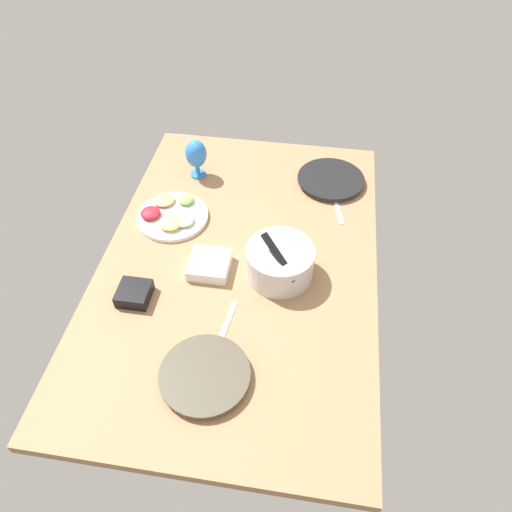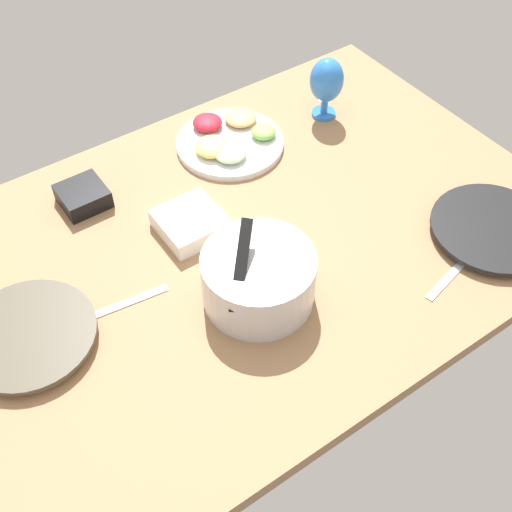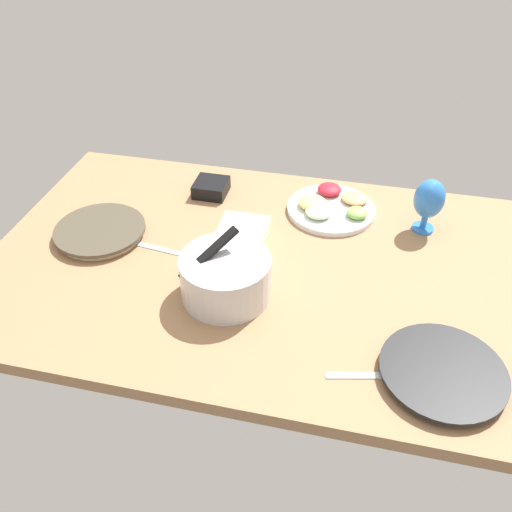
{
  "view_description": "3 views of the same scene",
  "coord_description": "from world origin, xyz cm",
  "px_view_note": "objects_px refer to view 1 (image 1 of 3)",
  "views": [
    {
      "loc": [
        120.41,
        25.15,
        134.97
      ],
      "look_at": [
        2.2,
        6.95,
        5.73
      ],
      "focal_mm": 33.57,
      "sensor_mm": 36.0,
      "label": 1
    },
    {
      "loc": [
        55.8,
        89.18,
        115.51
      ],
      "look_at": [
        0.96,
        10.06,
        5.73
      ],
      "focal_mm": 46.08,
      "sensor_mm": 36.0,
      "label": 2
    },
    {
      "loc": [
        -28.17,
        122.05,
        102.52
      ],
      "look_at": [
        -1.34,
        4.62,
        5.73
      ],
      "focal_mm": 38.06,
      "sensor_mm": 36.0,
      "label": 3
    }
  ],
  "objects_px": {
    "hurricane_glass_blue": "(196,155)",
    "square_bowl_white": "(209,264)",
    "dinner_plate_right": "(205,376)",
    "dinner_plate_left": "(331,180)",
    "square_bowl_black": "(134,293)",
    "mixing_bowl": "(280,261)",
    "fruit_platter": "(172,215)"
  },
  "relations": [
    {
      "from": "hurricane_glass_blue",
      "to": "square_bowl_white",
      "type": "distance_m",
      "value": 0.59
    },
    {
      "from": "dinner_plate_right",
      "to": "dinner_plate_left",
      "type": "bearing_deg",
      "value": 161.81
    },
    {
      "from": "square_bowl_black",
      "to": "square_bowl_white",
      "type": "bearing_deg",
      "value": 126.37
    },
    {
      "from": "mixing_bowl",
      "to": "hurricane_glass_blue",
      "type": "distance_m",
      "value": 0.69
    },
    {
      "from": "dinner_plate_left",
      "to": "mixing_bowl",
      "type": "xyz_separation_m",
      "value": [
        0.57,
        -0.16,
        0.05
      ]
    },
    {
      "from": "dinner_plate_left",
      "to": "mixing_bowl",
      "type": "height_order",
      "value": "mixing_bowl"
    },
    {
      "from": "hurricane_glass_blue",
      "to": "square_bowl_white",
      "type": "height_order",
      "value": "hurricane_glass_blue"
    },
    {
      "from": "dinner_plate_right",
      "to": "square_bowl_white",
      "type": "relative_size",
      "value": 1.94
    },
    {
      "from": "dinner_plate_left",
      "to": "square_bowl_black",
      "type": "relative_size",
      "value": 2.66
    },
    {
      "from": "square_bowl_black",
      "to": "dinner_plate_left",
      "type": "bearing_deg",
      "value": 139.25
    },
    {
      "from": "dinner_plate_left",
      "to": "hurricane_glass_blue",
      "type": "relative_size",
      "value": 1.65
    },
    {
      "from": "hurricane_glass_blue",
      "to": "dinner_plate_left",
      "type": "bearing_deg",
      "value": 93.63
    },
    {
      "from": "fruit_platter",
      "to": "square_bowl_black",
      "type": "xyz_separation_m",
      "value": [
        0.42,
        -0.02,
        0.01
      ]
    },
    {
      "from": "hurricane_glass_blue",
      "to": "square_bowl_white",
      "type": "relative_size",
      "value": 1.23
    },
    {
      "from": "dinner_plate_right",
      "to": "hurricane_glass_blue",
      "type": "distance_m",
      "value": 1.03
    },
    {
      "from": "square_bowl_black",
      "to": "fruit_platter",
      "type": "bearing_deg",
      "value": 177.67
    },
    {
      "from": "square_bowl_black",
      "to": "square_bowl_white",
      "type": "xyz_separation_m",
      "value": [
        -0.17,
        0.23,
        -0.0
      ]
    },
    {
      "from": "mixing_bowl",
      "to": "square_bowl_black",
      "type": "xyz_separation_m",
      "value": [
        0.19,
        -0.49,
        -0.04
      ]
    },
    {
      "from": "square_bowl_black",
      "to": "dinner_plate_right",
      "type": "bearing_deg",
      "value": 49.47
    },
    {
      "from": "square_bowl_black",
      "to": "square_bowl_white",
      "type": "height_order",
      "value": "same"
    },
    {
      "from": "dinner_plate_left",
      "to": "dinner_plate_right",
      "type": "xyz_separation_m",
      "value": [
        1.03,
        -0.34,
        0.0
      ]
    },
    {
      "from": "mixing_bowl",
      "to": "square_bowl_black",
      "type": "bearing_deg",
      "value": -68.99
    },
    {
      "from": "dinner_plate_left",
      "to": "mixing_bowl",
      "type": "relative_size",
      "value": 1.21
    },
    {
      "from": "mixing_bowl",
      "to": "fruit_platter",
      "type": "relative_size",
      "value": 0.84
    },
    {
      "from": "mixing_bowl",
      "to": "hurricane_glass_blue",
      "type": "bearing_deg",
      "value": -140.72
    },
    {
      "from": "square_bowl_white",
      "to": "mixing_bowl",
      "type": "bearing_deg",
      "value": 93.87
    },
    {
      "from": "dinner_plate_right",
      "to": "mixing_bowl",
      "type": "relative_size",
      "value": 1.15
    },
    {
      "from": "dinner_plate_right",
      "to": "mixing_bowl",
      "type": "bearing_deg",
      "value": 159.01
    },
    {
      "from": "dinner_plate_right",
      "to": "fruit_platter",
      "type": "xyz_separation_m",
      "value": [
        -0.69,
        -0.3,
        0.0
      ]
    },
    {
      "from": "fruit_platter",
      "to": "square_bowl_white",
      "type": "distance_m",
      "value": 0.33
    },
    {
      "from": "square_bowl_white",
      "to": "dinner_plate_left",
      "type": "bearing_deg",
      "value": 144.37
    },
    {
      "from": "mixing_bowl",
      "to": "fruit_platter",
      "type": "height_order",
      "value": "mixing_bowl"
    }
  ]
}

